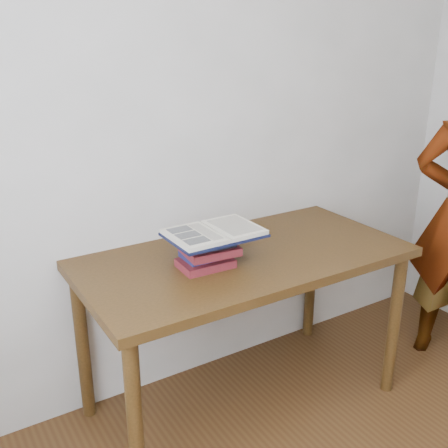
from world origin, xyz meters
TOP-DOWN VIEW (x-y plane):
  - desk at (0.11, 1.38)m, footprint 1.49×0.75m
  - book_stack at (-0.10, 1.36)m, footprint 0.25×0.20m
  - open_book at (-0.06, 1.37)m, footprint 0.39×0.28m

SIDE VIEW (x-z plane):
  - desk at x=0.11m, z-range 0.30..1.10m
  - book_stack at x=-0.10m, z-range 0.80..0.93m
  - open_book at x=-0.06m, z-range 0.92..0.96m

